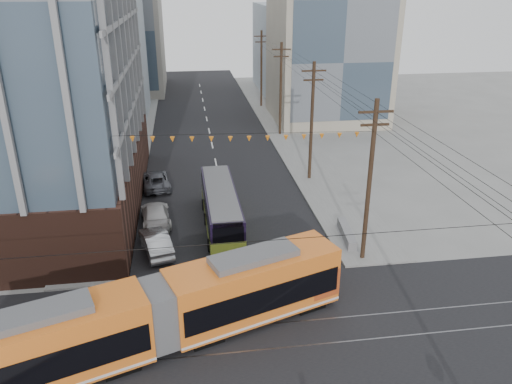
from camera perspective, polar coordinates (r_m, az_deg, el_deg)
bg_bldg_nw_near at (r=71.05m, az=-20.34°, el=14.79°), size 18.00×16.00×18.00m
bg_bldg_ne_near at (r=68.46m, az=8.12°, el=14.83°), size 14.00×14.00×16.00m
bg_bldg_nw_far at (r=90.12m, az=-16.05°, el=17.41°), size 16.00×18.00×20.00m
bg_bldg_ne_far at (r=88.26m, az=5.73°, el=16.08°), size 16.00×16.00×14.00m
utility_pole_far at (r=74.96m, az=0.61°, el=13.81°), size 0.30×0.30×11.00m
streetcar at (r=26.26m, az=-11.10°, el=-13.66°), size 20.22×9.54×3.94m
city_bus at (r=37.97m, az=-4.02°, el=-1.82°), size 2.51×11.06×3.13m
parked_car_silver at (r=35.36m, az=-11.38°, el=-5.65°), size 2.75×4.97×1.55m
parked_car_white at (r=39.48m, az=-11.39°, el=-2.52°), size 2.65×5.40×1.51m
parked_car_grey at (r=46.34m, az=-11.41°, el=1.35°), size 3.09×5.47×1.44m
jersey_barrier at (r=37.09m, az=10.32°, el=-4.78°), size 1.36×4.19×0.82m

